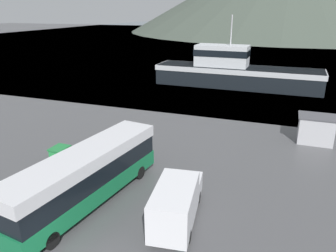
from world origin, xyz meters
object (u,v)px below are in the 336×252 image
Objects in this scene: tour_bus at (87,174)px; delivery_van at (177,201)px; dock_kiosk at (316,129)px; fishing_boat at (234,71)px; storage_bin at (60,154)px.

delivery_van is (5.57, 0.01, -0.60)m from tour_bus.
dock_kiosk is (7.70, 14.84, -0.05)m from delivery_van.
tour_bus is 3.72× the size of dock_kiosk.
delivery_van is 1.97× the size of dock_kiosk.
tour_bus is 34.41m from fishing_boat.
delivery_van is 4.38× the size of storage_bin.
fishing_boat is 17.20× the size of storage_bin.
fishing_boat is at bearing 93.19° from tour_bus.
dock_kiosk is (13.27, 14.85, -0.65)m from tour_bus.
delivery_van reaches higher than storage_bin.
dock_kiosk is at bearing 55.08° from delivery_van.
tour_bus is 19.93m from dock_kiosk.
fishing_boat is 31.36m from storage_bin.
delivery_van is 11.44m from storage_bin.
fishing_boat is (-2.61, 34.27, 0.97)m from delivery_van.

